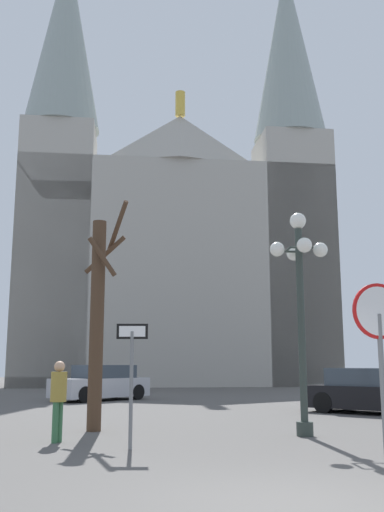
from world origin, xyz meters
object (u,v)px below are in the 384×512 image
Objects in this scene: one_way_arrow_sign at (132,368)px; bare_tree at (98,316)px; pedestrian_walking at (59,393)px; parked_car_far_silver at (101,384)px; stop_sign at (380,335)px; cathedral at (176,234)px; parked_car_near_black at (378,392)px; street_lamp at (300,290)px.

one_way_arrow_sign is 3.34m from bare_tree.
one_way_arrow_sign reaches higher than pedestrian_walking.
one_way_arrow_sign is 0.54× the size of parked_car_far_silver.
pedestrian_walking is at bearing 148.44° from stop_sign.
cathedral is 8.04× the size of parked_car_far_silver.
parked_car_far_silver is at bearing 97.22° from one_way_arrow_sign.
cathedral reaches higher than pedestrian_walking.
cathedral reaches higher than parked_car_far_silver.
one_way_arrow_sign reaches higher than parked_car_near_black.
pedestrian_walking is (0.32, -13.17, 0.26)m from parked_car_far_silver.
one_way_arrow_sign is at bearing -136.13° from parked_car_near_black.
street_lamp is at bearing 92.85° from stop_sign.
one_way_arrow_sign is at bearing 149.85° from stop_sign.
street_lamp is at bearing -86.56° from cathedral.
cathedral is at bearing 77.53° from parked_car_far_silver.
parked_car_far_silver is at bearing -102.47° from cathedral.
pedestrian_walking is at bearing 144.98° from one_way_arrow_sign.
cathedral is 20.00m from parked_car_far_silver.
stop_sign is 4.16m from street_lamp.
stop_sign is at bearing -71.00° from parked_car_far_silver.
parked_car_near_black is at bearing 69.44° from stop_sign.
stop_sign is at bearing -110.56° from parked_car_near_black.
stop_sign is 0.62× the size of parked_car_near_black.
one_way_arrow_sign is (-3.86, 2.24, -0.52)m from stop_sign.
bare_tree is 2.63m from pedestrian_walking.
bare_tree is (-4.60, 1.23, -0.52)m from street_lamp.
parked_car_near_black is 10.71m from pedestrian_walking.
parked_car_far_silver is at bearing 109.00° from stop_sign.
cathedral is 26.58m from parked_car_near_black.
cathedral reaches higher than street_lamp.
bare_tree is at bearing 165.01° from street_lamp.
cathedral is 6.14× the size of bare_tree.
one_way_arrow_sign is 0.51× the size of parked_car_near_black.
pedestrian_walking is at bearing -145.69° from parked_car_near_black.
pedestrian_walking is at bearing -172.26° from street_lamp.
one_way_arrow_sign is at bearing -35.02° from pedestrian_walking.
cathedral reaches higher than one_way_arrow_sign.
cathedral is 30.30m from street_lamp.
street_lamp reaches higher than parked_car_far_silver.
parked_car_far_silver is at bearing 94.40° from bare_tree.
pedestrian_walking is (-3.39, -29.93, -10.00)m from cathedral.
parked_car_far_silver is 13.18m from pedestrian_walking.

